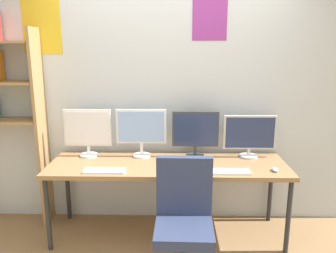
{
  "coord_description": "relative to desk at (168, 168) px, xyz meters",
  "views": [
    {
      "loc": [
        0.06,
        -2.43,
        1.83
      ],
      "look_at": [
        0.0,
        0.65,
        1.09
      ],
      "focal_mm": 36.07,
      "sensor_mm": 36.0,
      "label": 1
    }
  ],
  "objects": [
    {
      "name": "monitor_far_right",
      "position": [
        0.81,
        0.21,
        0.28
      ],
      "size": [
        0.52,
        0.18,
        0.42
      ],
      "color": "silver",
      "rests_on": "desk"
    },
    {
      "name": "keyboard_left",
      "position": [
        -0.56,
        -0.23,
        0.06
      ],
      "size": [
        0.37,
        0.13,
        0.02
      ],
      "primitive_type": "cube",
      "color": "silver",
      "rests_on": "desk"
    },
    {
      "name": "monitor_center_right",
      "position": [
        0.27,
        0.21,
        0.31
      ],
      "size": [
        0.46,
        0.18,
        0.46
      ],
      "color": "#38383D",
      "rests_on": "desk"
    },
    {
      "name": "office_chair",
      "position": [
        0.14,
        -0.67,
        -0.29
      ],
      "size": [
        0.52,
        0.52,
        0.99
      ],
      "color": "#2D2D33",
      "rests_on": "ground_plane"
    },
    {
      "name": "mouse_right_side",
      "position": [
        0.06,
        -0.17,
        0.07
      ],
      "size": [
        0.06,
        0.1,
        0.03
      ],
      "primitive_type": "ellipsoid",
      "color": "silver",
      "rests_on": "desk"
    },
    {
      "name": "desk",
      "position": [
        0.0,
        0.0,
        0.0
      ],
      "size": [
        2.25,
        0.68,
        0.74
      ],
      "color": "#936D47",
      "rests_on": "ground_plane"
    },
    {
      "name": "keyboard_right",
      "position": [
        0.56,
        -0.23,
        0.06
      ],
      "size": [
        0.34,
        0.13,
        0.02
      ],
      "primitive_type": "cube",
      "color": "silver",
      "rests_on": "desk"
    },
    {
      "name": "wall_back",
      "position": [
        -0.0,
        0.42,
        0.61
      ],
      "size": [
        4.65,
        0.11,
        2.6
      ],
      "color": "silver",
      "rests_on": "ground_plane"
    },
    {
      "name": "monitor_far_left",
      "position": [
        -0.81,
        0.21,
        0.31
      ],
      "size": [
        0.47,
        0.18,
        0.48
      ],
      "color": "silver",
      "rests_on": "desk"
    },
    {
      "name": "mouse_left_side",
      "position": [
        0.96,
        -0.18,
        0.07
      ],
      "size": [
        0.06,
        0.1,
        0.03
      ],
      "primitive_type": "ellipsoid",
      "color": "silver",
      "rests_on": "desk"
    },
    {
      "name": "monitor_center_left",
      "position": [
        -0.27,
        0.21,
        0.33
      ],
      "size": [
        0.5,
        0.18,
        0.48
      ],
      "color": "silver",
      "rests_on": "desk"
    }
  ]
}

